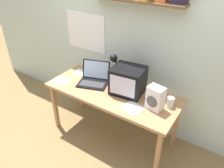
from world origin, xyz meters
name	(u,v)px	position (x,y,z in m)	size (l,w,h in m)	color
ground_plane	(112,135)	(0.00, 0.00, 0.00)	(12.00, 12.00, 0.00)	olive
back_wall	(133,31)	(0.00, 0.47, 1.31)	(5.60, 0.24, 2.60)	silver
corner_desk	(112,96)	(0.00, 0.00, 0.65)	(1.61, 0.66, 0.71)	#B47C51
crt_monitor	(128,80)	(0.16, 0.09, 0.87)	(0.40, 0.36, 0.32)	black
laptop	(94,78)	(-0.31, 0.06, 0.77)	(0.44, 0.41, 0.25)	black
desk_lamp	(114,63)	(-0.09, 0.18, 0.98)	(0.11, 0.16, 0.39)	black
juice_glass	(170,103)	(0.68, 0.09, 0.76)	(0.07, 0.07, 0.11)	white
space_heater	(155,98)	(0.55, -0.03, 0.84)	(0.19, 0.15, 0.26)	white
open_notebook	(82,73)	(-0.59, 0.16, 0.71)	(0.24, 0.19, 0.00)	white
loose_paper_near_monitor	(132,108)	(0.36, -0.15, 0.71)	(0.25, 0.23, 0.00)	silver
printed_handout	(61,81)	(-0.67, -0.17, 0.71)	(0.22, 0.21, 0.00)	white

